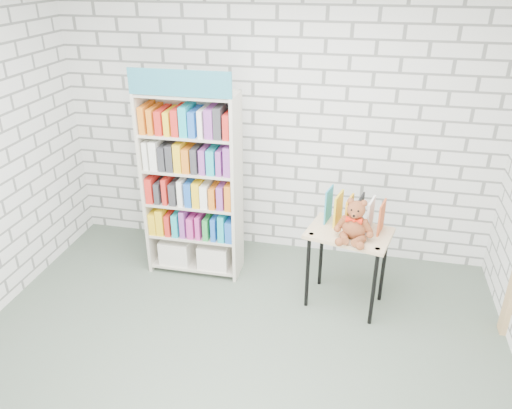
# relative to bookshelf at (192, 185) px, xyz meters

# --- Properties ---
(ground) EXTENTS (4.50, 4.50, 0.00)m
(ground) POSITION_rel_bookshelf_xyz_m (0.69, -1.36, -0.95)
(ground) COLOR #4E5C4E
(ground) RESTS_ON ground
(room_shell) EXTENTS (4.52, 4.02, 2.81)m
(room_shell) POSITION_rel_bookshelf_xyz_m (0.69, -1.36, 0.83)
(room_shell) COLOR silver
(room_shell) RESTS_ON ground
(bookshelf) EXTENTS (0.93, 0.36, 2.09)m
(bookshelf) POSITION_rel_bookshelf_xyz_m (0.00, 0.00, 0.00)
(bookshelf) COLOR beige
(bookshelf) RESTS_ON ground
(display_table) EXTENTS (0.81, 0.64, 0.77)m
(display_table) POSITION_rel_bookshelf_xyz_m (1.54, -0.28, -0.29)
(display_table) COLOR tan
(display_table) RESTS_ON ground
(table_books) EXTENTS (0.54, 0.33, 0.30)m
(table_books) POSITION_rel_bookshelf_xyz_m (1.56, -0.17, -0.04)
(table_books) COLOR teal
(table_books) RESTS_ON display_table
(teddy_bear) EXTENTS (0.34, 0.32, 0.37)m
(teddy_bear) POSITION_rel_bookshelf_xyz_m (1.57, -0.41, -0.04)
(teddy_bear) COLOR brown
(teddy_bear) RESTS_ON display_table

